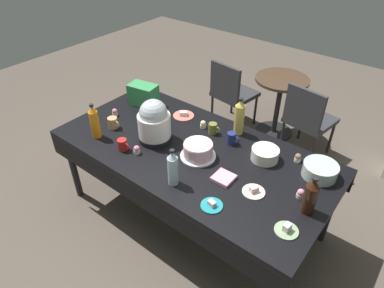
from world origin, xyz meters
TOP-DOWN VIEW (x-y plane):
  - ground at (0.00, 0.00)m, footprint 9.00×9.00m
  - potluck_table at (0.00, 0.00)m, footprint 2.20×1.10m
  - frosted_layer_cake at (0.09, -0.04)m, footprint 0.27×0.27m
  - slow_cooker at (-0.32, -0.08)m, footprint 0.27×0.27m
  - glass_salad_bowl at (0.90, 0.31)m, footprint 0.24×0.24m
  - ceramic_snack_bowl at (0.50, 0.24)m, footprint 0.21×0.21m
  - dessert_plate_cream at (0.62, -0.12)m, footprint 0.15×0.15m
  - dessert_plate_coral at (-0.37, 0.34)m, footprint 0.19×0.19m
  - dessert_plate_sage at (0.94, -0.28)m, footprint 0.14×0.14m
  - dessert_plate_teal at (0.47, -0.39)m, footprint 0.15×0.15m
  - cupcake_lemon at (-0.86, -0.03)m, footprint 0.05×0.05m
  - cupcake_berry at (-0.30, -0.30)m, footprint 0.05×0.05m
  - cupcake_rose at (0.88, 0.03)m, footprint 0.05×0.05m
  - cupcake_mint at (0.71, 0.37)m, footprint 0.05×0.05m
  - cupcake_vanilla at (-0.12, 0.30)m, footprint 0.05×0.05m
  - soda_bottle_ginger_ale at (0.16, 0.42)m, footprint 0.08×0.08m
  - soda_bottle_cola at (0.97, -0.06)m, footprint 0.08×0.08m
  - soda_bottle_water at (0.14, -0.38)m, footprint 0.07×0.07m
  - soda_bottle_orange_juice at (-0.72, -0.35)m, footprint 0.07×0.07m
  - coffee_mug_red at (-0.42, -0.34)m, footprint 0.12×0.07m
  - coffee_mug_olive at (-0.00, 0.28)m, footprint 0.11×0.07m
  - coffee_mug_navy at (0.20, 0.26)m, footprint 0.11×0.07m
  - coffee_mug_tan at (-0.72, -0.18)m, footprint 0.12×0.08m
  - soda_carton at (-0.80, 0.28)m, footprint 0.28×0.20m
  - paper_napkin_stack at (0.39, -0.13)m, footprint 0.14×0.14m
  - maroon_chair_left at (-0.56, 1.45)m, footprint 0.50×0.50m
  - maroon_chair_right at (0.39, 1.45)m, footprint 0.50×0.50m
  - round_cafe_table at (-0.05, 1.68)m, footprint 0.60×0.60m

SIDE VIEW (x-z plane):
  - ground at x=0.00m, z-range 0.00..0.00m
  - maroon_chair_left at x=-0.56m, z-range 0.07..0.92m
  - maroon_chair_right at x=0.39m, z-range 0.07..0.92m
  - round_cafe_table at x=-0.05m, z-range 0.14..0.86m
  - potluck_table at x=0.00m, z-range 0.31..1.06m
  - dessert_plate_teal at x=0.47m, z-range 0.74..0.78m
  - dessert_plate_coral at x=-0.37m, z-range 0.74..0.78m
  - dessert_plate_cream at x=0.62m, z-range 0.74..0.78m
  - paper_napkin_stack at x=0.39m, z-range 0.75..0.77m
  - dessert_plate_sage at x=0.94m, z-range 0.74..0.79m
  - cupcake_lemon at x=-0.86m, z-range 0.75..0.82m
  - cupcake_berry at x=-0.30m, z-range 0.75..0.82m
  - cupcake_rose at x=0.88m, z-range 0.75..0.82m
  - cupcake_mint at x=0.71m, z-range 0.75..0.82m
  - cupcake_vanilla at x=-0.12m, z-range 0.75..0.82m
  - coffee_mug_olive at x=0.00m, z-range 0.75..0.84m
  - ceramic_snack_bowl at x=0.50m, z-range 0.75..0.84m
  - coffee_mug_red at x=-0.42m, z-range 0.75..0.84m
  - coffee_mug_tan at x=-0.72m, z-range 0.75..0.85m
  - coffee_mug_navy at x=0.20m, z-range 0.75..0.85m
  - glass_salad_bowl at x=0.90m, z-range 0.75..0.85m
  - frosted_layer_cake at x=0.09m, z-range 0.75..0.87m
  - soda_carton at x=-0.80m, z-range 0.75..0.95m
  - soda_bottle_cola at x=0.97m, z-range 0.74..1.01m
  - soda_bottle_water at x=0.14m, z-range 0.74..1.02m
  - soda_bottle_orange_juice at x=-0.72m, z-range 0.74..1.04m
  - soda_bottle_ginger_ale at x=0.16m, z-range 0.74..1.07m
  - slow_cooker at x=-0.32m, z-range 0.74..1.10m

